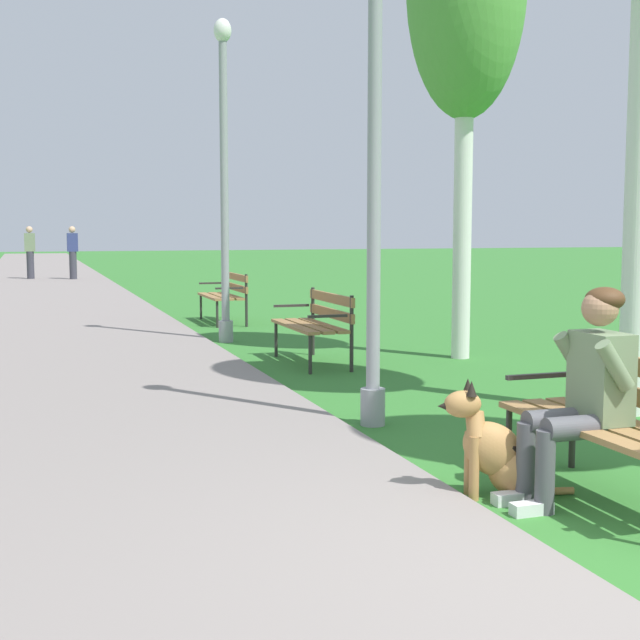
# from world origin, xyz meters

# --- Properties ---
(ground_plane) EXTENTS (120.00, 120.00, 0.00)m
(ground_plane) POSITION_xyz_m (0.00, 0.00, 0.00)
(ground_plane) COLOR #33752D
(paved_path) EXTENTS (3.66, 60.00, 0.04)m
(paved_path) POSITION_xyz_m (-2.03, 24.00, 0.02)
(paved_path) COLOR gray
(paved_path) RESTS_ON ground
(park_bench_near) EXTENTS (0.55, 1.50, 0.85)m
(park_bench_near) POSITION_xyz_m (0.64, 0.94, 0.51)
(park_bench_near) COLOR olive
(park_bench_near) RESTS_ON ground
(park_bench_mid) EXTENTS (0.55, 1.50, 0.85)m
(park_bench_mid) POSITION_xyz_m (0.62, 6.43, 0.51)
(park_bench_mid) COLOR olive
(park_bench_mid) RESTS_ON ground
(park_bench_far) EXTENTS (0.55, 1.50, 0.85)m
(park_bench_far) POSITION_xyz_m (0.58, 11.17, 0.51)
(park_bench_far) COLOR olive
(park_bench_far) RESTS_ON ground
(person_seated_on_near_bench) EXTENTS (0.74, 0.49, 1.25)m
(person_seated_on_near_bench) POSITION_xyz_m (0.43, 0.97, 0.68)
(person_seated_on_near_bench) COLOR #4C4C51
(person_seated_on_near_bench) RESTS_ON ground
(dog_shepherd) EXTENTS (0.82, 0.38, 0.71)m
(dog_shepherd) POSITION_xyz_m (0.04, 1.22, 0.26)
(dog_shepherd) COLOR #B27F47
(dog_shepherd) RESTS_ON ground
(lamp_post_near) EXTENTS (0.24, 0.24, 3.88)m
(lamp_post_near) POSITION_xyz_m (0.03, 3.22, 2.01)
(lamp_post_near) COLOR gray
(lamp_post_near) RESTS_ON ground
(lamp_post_mid) EXTENTS (0.24, 0.24, 4.40)m
(lamp_post_mid) POSITION_xyz_m (0.03, 8.70, 2.28)
(lamp_post_mid) COLOR gray
(lamp_post_mid) RESTS_ON ground
(pedestrian_distant) EXTENTS (0.32, 0.22, 1.65)m
(pedestrian_distant) POSITION_xyz_m (-1.24, 24.54, 0.84)
(pedestrian_distant) COLOR #383842
(pedestrian_distant) RESTS_ON ground
(pedestrian_further_distant) EXTENTS (0.32, 0.22, 1.65)m
(pedestrian_further_distant) POSITION_xyz_m (-2.48, 25.16, 0.84)
(pedestrian_further_distant) COLOR #383842
(pedestrian_further_distant) RESTS_ON ground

